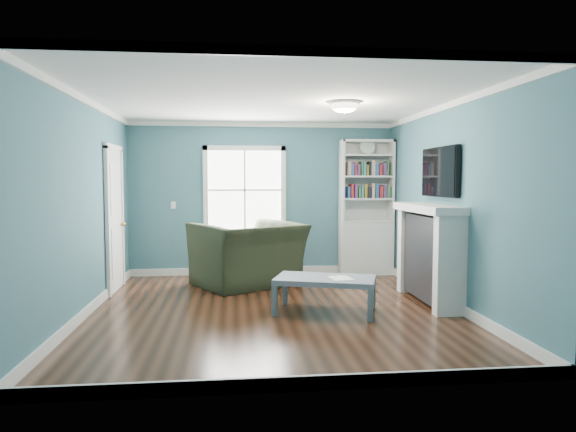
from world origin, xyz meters
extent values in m
plane|color=black|center=(0.00, 0.00, 0.00)|extent=(5.00, 5.00, 0.00)
plane|color=#406F7F|center=(0.00, 2.50, 1.30)|extent=(4.50, 0.00, 4.50)
plane|color=#406F7F|center=(0.00, -2.50, 1.30)|extent=(4.50, 0.00, 4.50)
plane|color=#406F7F|center=(-2.25, 0.00, 1.30)|extent=(0.00, 5.00, 5.00)
plane|color=#406F7F|center=(2.25, 0.00, 1.30)|extent=(0.00, 5.00, 5.00)
plane|color=white|center=(0.00, 0.00, 2.60)|extent=(5.00, 5.00, 0.00)
cube|color=white|center=(0.00, 2.48, 0.06)|extent=(4.50, 0.03, 0.12)
cube|color=white|center=(0.00, -2.48, 0.06)|extent=(4.50, 0.03, 0.12)
cube|color=white|center=(-2.23, 0.00, 0.06)|extent=(0.03, 5.00, 0.12)
cube|color=white|center=(2.23, 0.00, 0.06)|extent=(0.03, 5.00, 0.12)
cube|color=white|center=(0.00, 2.48, 2.56)|extent=(4.50, 0.04, 0.08)
cube|color=white|center=(0.00, -2.48, 2.56)|extent=(4.50, 0.04, 0.08)
cube|color=white|center=(-2.23, 0.00, 2.56)|extent=(0.04, 5.00, 0.08)
cube|color=white|center=(2.23, 0.00, 2.56)|extent=(0.04, 5.00, 0.08)
cube|color=white|center=(-0.30, 2.50, 1.45)|extent=(1.24, 0.01, 1.34)
cube|color=white|center=(-0.96, 2.48, 1.45)|extent=(0.08, 0.06, 1.50)
cube|color=white|center=(0.36, 2.48, 1.45)|extent=(0.08, 0.06, 1.50)
cube|color=white|center=(-0.30, 2.48, 0.74)|extent=(1.40, 0.06, 0.08)
cube|color=white|center=(-0.30, 2.48, 2.16)|extent=(1.40, 0.06, 0.08)
cube|color=white|center=(-0.30, 2.48, 1.45)|extent=(1.24, 0.03, 0.03)
cube|color=white|center=(-0.30, 2.48, 1.45)|extent=(0.03, 0.03, 1.34)
cube|color=silver|center=(1.77, 2.30, 0.45)|extent=(0.90, 0.35, 0.90)
cube|color=silver|center=(1.34, 2.30, 1.60)|extent=(0.04, 0.35, 1.40)
cube|color=silver|center=(2.20, 2.30, 1.60)|extent=(0.04, 0.35, 1.40)
cube|color=silver|center=(1.77, 2.46, 1.60)|extent=(0.90, 0.02, 1.40)
cube|color=silver|center=(1.77, 2.30, 2.28)|extent=(0.90, 0.35, 0.04)
cube|color=silver|center=(1.77, 2.30, 0.92)|extent=(0.84, 0.33, 0.03)
cube|color=silver|center=(1.77, 2.30, 1.30)|extent=(0.84, 0.33, 0.03)
cube|color=silver|center=(1.77, 2.30, 1.68)|extent=(0.84, 0.33, 0.03)
cube|color=silver|center=(1.77, 2.30, 2.04)|extent=(0.84, 0.33, 0.03)
cube|color=#264C8C|center=(1.77, 2.28, 1.43)|extent=(0.70, 0.25, 0.22)
cube|color=maroon|center=(1.77, 2.28, 1.81)|extent=(0.70, 0.25, 0.22)
cylinder|color=beige|center=(1.77, 2.25, 2.19)|extent=(0.26, 0.06, 0.26)
cube|color=black|center=(2.09, 0.20, 0.60)|extent=(0.30, 1.20, 1.10)
cube|color=black|center=(2.07, 0.20, 0.40)|extent=(0.22, 0.65, 0.70)
cube|color=silver|center=(2.07, -0.47, 0.60)|extent=(0.36, 0.16, 1.20)
cube|color=silver|center=(2.07, 0.87, 0.60)|extent=(0.36, 0.16, 1.20)
cube|color=silver|center=(2.05, 0.20, 1.25)|extent=(0.44, 1.58, 0.10)
cube|color=black|center=(2.20, 0.20, 1.72)|extent=(0.06, 1.10, 0.65)
cube|color=silver|center=(-2.23, 1.40, 1.02)|extent=(0.04, 0.80, 2.05)
cube|color=white|center=(-2.22, 0.95, 1.02)|extent=(0.05, 0.08, 2.13)
cube|color=white|center=(-2.22, 1.85, 1.02)|extent=(0.05, 0.08, 2.13)
cube|color=white|center=(-2.22, 1.40, 2.09)|extent=(0.05, 0.98, 0.08)
sphere|color=#BF8C3F|center=(-2.17, 1.70, 0.95)|extent=(0.07, 0.07, 0.07)
ellipsoid|color=white|center=(0.90, 0.10, 2.54)|extent=(0.34, 0.34, 0.15)
cylinder|color=white|center=(0.90, 0.10, 2.58)|extent=(0.38, 0.38, 0.03)
cube|color=white|center=(-1.50, 2.48, 1.20)|extent=(0.08, 0.01, 0.12)
imported|color=black|center=(-0.28, 1.54, 0.65)|extent=(1.76, 1.57, 1.29)
cube|color=#505A60|center=(-0.01, -0.28, 0.18)|extent=(0.08, 0.08, 0.37)
cube|color=#505A60|center=(1.06, -0.63, 0.18)|extent=(0.08, 0.08, 0.37)
cube|color=#505A60|center=(0.17, 0.28, 0.18)|extent=(0.08, 0.08, 0.37)
cube|color=#505A60|center=(1.24, -0.07, 0.18)|extent=(0.08, 0.08, 0.37)
cube|color=slate|center=(0.62, -0.18, 0.40)|extent=(1.34, 0.99, 0.07)
cube|color=white|center=(0.79, -0.26, 0.44)|extent=(0.28, 0.34, 0.00)
camera|label=1|loc=(-0.49, -6.29, 1.62)|focal=32.00mm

